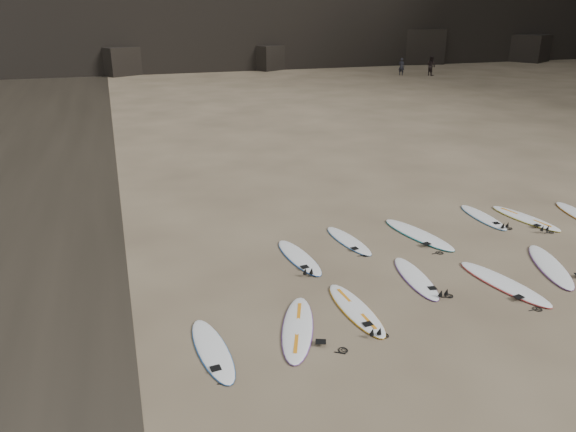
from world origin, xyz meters
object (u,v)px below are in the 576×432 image
(surfboard_3, at_px, (504,283))
(surfboard_5, at_px, (299,257))
(surfboard_9, at_px, (525,218))
(surfboard_11, at_px, (212,349))
(person_a, at_px, (401,67))
(surfboard_2, at_px, (416,278))
(surfboard_6, at_px, (348,240))
(surfboard_8, at_px, (483,217))
(surfboard_4, at_px, (550,266))
(surfboard_7, at_px, (418,234))
(surfboard_0, at_px, (298,328))
(surfboard_1, at_px, (356,309))
(person_b, at_px, (431,66))

(surfboard_3, relative_size, surfboard_5, 1.12)
(surfboard_3, relative_size, surfboard_9, 1.07)
(surfboard_11, xyz_separation_m, person_a, (24.23, 37.77, 0.72))
(surfboard_3, bearing_deg, surfboard_2, 142.46)
(surfboard_6, relative_size, surfboard_8, 0.97)
(surfboard_4, relative_size, surfboard_7, 0.95)
(surfboard_5, bearing_deg, surfboard_3, -40.48)
(surfboard_3, distance_m, surfboard_9, 4.85)
(surfboard_0, relative_size, surfboard_7, 0.93)
(surfboard_0, relative_size, surfboard_3, 0.96)
(surfboard_2, bearing_deg, surfboard_3, -19.40)
(surfboard_0, relative_size, surfboard_6, 1.15)
(surfboard_0, bearing_deg, surfboard_9, 44.93)
(surfboard_1, height_order, surfboard_8, surfboard_1)
(surfboard_5, height_order, person_b, person_b)
(surfboard_5, relative_size, surfboard_7, 0.87)
(surfboard_5, bearing_deg, surfboard_6, 14.16)
(surfboard_3, relative_size, surfboard_11, 1.14)
(surfboard_0, relative_size, surfboard_5, 1.07)
(surfboard_3, bearing_deg, surfboard_0, 172.16)
(person_a, bearing_deg, surfboard_4, 113.63)
(surfboard_0, bearing_deg, surfboard_1, 34.28)
(surfboard_2, relative_size, surfboard_3, 0.87)
(surfboard_0, xyz_separation_m, surfboard_9, (8.75, 3.84, -0.00))
(surfboard_11, distance_m, person_a, 44.88)
(surfboard_8, relative_size, surfboard_9, 0.91)
(surfboard_6, bearing_deg, surfboard_7, -13.59)
(surfboard_7, height_order, person_a, person_a)
(surfboard_1, xyz_separation_m, surfboard_7, (3.45, 3.34, 0.01))
(surfboard_2, distance_m, surfboard_7, 2.79)
(surfboard_5, xyz_separation_m, surfboard_6, (1.69, 0.63, -0.00))
(surfboard_9, xyz_separation_m, surfboard_11, (-10.58, -4.07, -0.00))
(surfboard_1, height_order, surfboard_7, surfboard_7)
(surfboard_4, height_order, surfboard_5, surfboard_4)
(surfboard_1, distance_m, surfboard_6, 3.80)
(surfboard_2, bearing_deg, surfboard_9, 31.92)
(surfboard_8, bearing_deg, person_b, 62.86)
(surfboard_2, relative_size, person_a, 1.53)
(surfboard_2, height_order, surfboard_5, surfboard_5)
(surfboard_8, bearing_deg, surfboard_11, -153.00)
(surfboard_1, bearing_deg, surfboard_0, -169.95)
(surfboard_4, xyz_separation_m, surfboard_8, (0.48, 3.50, -0.01))
(surfboard_4, relative_size, person_a, 1.72)
(surfboard_1, bearing_deg, surfboard_7, 41.07)
(surfboard_6, height_order, surfboard_11, surfboard_11)
(person_a, bearing_deg, surfboard_1, 106.91)
(surfboard_6, bearing_deg, surfboard_9, -8.29)
(surfboard_11, bearing_deg, surfboard_2, 11.04)
(surfboard_11, bearing_deg, surfboard_1, 4.91)
(surfboard_6, height_order, person_b, person_b)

